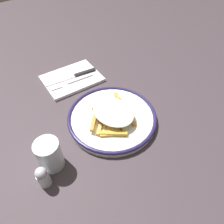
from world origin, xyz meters
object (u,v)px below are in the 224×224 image
at_px(plate, 112,117).
at_px(fries_heap, 112,114).
at_px(fork, 72,82).
at_px(knife, 76,76).
at_px(napkin, 71,79).
at_px(salt_shaker, 43,177).
at_px(water_glass, 50,155).

bearing_deg(plate, fries_heap, 142.41).
distance_m(plate, fries_heap, 0.03).
distance_m(fries_heap, fork, 0.25).
height_order(fries_heap, knife, fries_heap).
xyz_separation_m(napkin, salt_shaker, (-0.33, 0.26, 0.03)).
relative_size(plate, knife, 1.38).
height_order(fries_heap, napkin, fries_heap).
relative_size(plate, napkin, 1.35).
bearing_deg(fries_heap, water_glass, 95.97).
bearing_deg(fries_heap, plate, -37.59).
bearing_deg(fork, knife, -52.08).
relative_size(fries_heap, salt_shaker, 2.42).
relative_size(knife, salt_shaker, 3.00).
xyz_separation_m(fries_heap, salt_shaker, (-0.06, 0.26, -0.00)).
xyz_separation_m(plate, water_glass, (-0.03, 0.23, 0.03)).
xyz_separation_m(plate, salt_shaker, (-0.07, 0.27, 0.02)).
bearing_deg(salt_shaker, fries_heap, -76.52).
relative_size(fork, water_glass, 1.89).
bearing_deg(fork, plate, -176.58).
height_order(fork, salt_shaker, salt_shaker).
distance_m(plate, salt_shaker, 0.28).
relative_size(fries_heap, knife, 0.81).
xyz_separation_m(water_glass, salt_shaker, (-0.04, 0.04, -0.01)).
bearing_deg(plate, water_glass, 97.50).
bearing_deg(water_glass, fries_heap, -84.03).
xyz_separation_m(fries_heap, napkin, (0.27, -0.00, -0.03)).
height_order(plate, salt_shaker, salt_shaker).
height_order(plate, fries_heap, fries_heap).
bearing_deg(knife, fries_heap, 175.39).
distance_m(water_glass, salt_shaker, 0.06).
bearing_deg(napkin, salt_shaker, 141.73).
xyz_separation_m(plate, fries_heap, (-0.01, 0.01, 0.03)).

